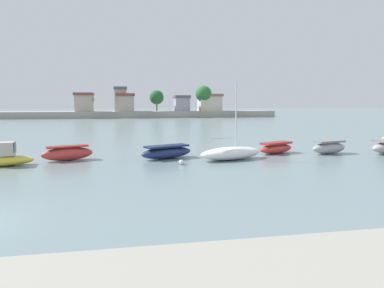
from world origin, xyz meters
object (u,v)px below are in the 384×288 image
at_px(moored_boat_6, 276,148).
at_px(mooring_buoy_1, 329,140).
at_px(moored_boat_2, 1,158).
at_px(moored_boat_3, 68,153).
at_px(moored_boat_7, 329,147).
at_px(moored_boat_4, 167,152).
at_px(moored_boat_5, 231,153).
at_px(mooring_buoy_0, 181,162).

xyz_separation_m(moored_boat_6, mooring_buoy_1, (9.43, 7.09, -0.31)).
relative_size(moored_boat_2, moored_boat_3, 1.15).
height_order(moored_boat_2, moored_boat_7, moored_boat_2).
height_order(moored_boat_3, moored_boat_4, moored_boat_3).
relative_size(moored_boat_5, mooring_buoy_1, 19.52).
bearing_deg(moored_boat_6, moored_boat_7, -37.52).
height_order(moored_boat_7, mooring_buoy_0, moored_boat_7).
xyz_separation_m(moored_boat_4, moored_boat_7, (13.68, -0.09, 0.04)).
bearing_deg(moored_boat_7, mooring_buoy_0, 178.79).
bearing_deg(moored_boat_5, moored_boat_3, 155.97).
bearing_deg(moored_boat_6, moored_boat_5, -177.82).
bearing_deg(mooring_buoy_0, moored_boat_4, 104.40).
distance_m(mooring_buoy_0, mooring_buoy_1, 21.08).
relative_size(moored_boat_2, moored_boat_7, 1.23).
bearing_deg(moored_boat_2, moored_boat_5, -9.17).
xyz_separation_m(moored_boat_4, moored_boat_5, (4.73, -1.40, 0.01)).
xyz_separation_m(moored_boat_2, mooring_buoy_1, (30.23, 9.07, -0.37)).
height_order(mooring_buoy_0, mooring_buoy_1, mooring_buoy_0).
height_order(moored_boat_4, moored_boat_5, moored_boat_5).
relative_size(moored_boat_6, mooring_buoy_0, 11.12).
bearing_deg(moored_boat_2, moored_boat_4, -2.67).
xyz_separation_m(moored_boat_6, moored_boat_7, (4.29, -1.01, 0.08)).
bearing_deg(moored_boat_7, mooring_buoy_1, 44.64).
relative_size(moored_boat_4, moored_boat_7, 1.27).
height_order(moored_boat_5, moored_boat_7, moored_boat_5).
bearing_deg(moored_boat_7, moored_boat_3, 165.62).
bearing_deg(moored_boat_3, moored_boat_7, -20.42).
distance_m(moored_boat_6, mooring_buoy_0, 9.44).
bearing_deg(moored_boat_2, moored_boat_3, 12.39).
height_order(moored_boat_2, moored_boat_3, moored_boat_2).
bearing_deg(moored_boat_4, moored_boat_5, -39.83).
relative_size(moored_boat_5, moored_boat_7, 1.66).
xyz_separation_m(moored_boat_2, moored_boat_7, (25.09, 0.97, 0.02)).
distance_m(moored_boat_3, moored_boat_6, 16.76).
bearing_deg(mooring_buoy_0, moored_boat_5, 18.98).
bearing_deg(moored_boat_3, moored_boat_6, -17.34).
height_order(moored_boat_5, mooring_buoy_0, moored_boat_5).
relative_size(moored_boat_3, mooring_buoy_0, 11.05).
xyz_separation_m(moored_boat_4, mooring_buoy_0, (0.71, -2.78, -0.32)).
distance_m(moored_boat_4, mooring_buoy_0, 2.88).
bearing_deg(mooring_buoy_1, mooring_buoy_0, -149.22).
bearing_deg(moored_boat_5, mooring_buoy_0, -176.39).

